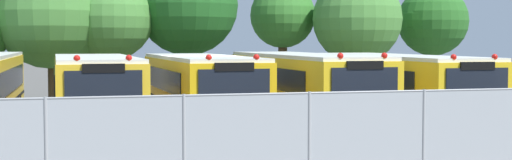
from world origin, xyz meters
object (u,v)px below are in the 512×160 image
(school_bus_3, at_px, (302,85))
(tree_6, at_px, (355,20))
(tree_2, at_px, (53,12))
(school_bus_2, at_px, (200,88))
(tree_5, at_px, (281,16))
(traffic_cone, at_px, (331,157))
(tree_4, at_px, (189,4))
(tree_7, at_px, (431,21))
(tree_3, at_px, (109,18))
(school_bus_1, at_px, (95,90))
(school_bus_4, at_px, (397,85))

(school_bus_3, bearing_deg, tree_6, -124.23)
(tree_2, bearing_deg, school_bus_2, -59.82)
(school_bus_2, relative_size, tree_2, 1.41)
(tree_2, xyz_separation_m, tree_5, (11.11, 2.25, 0.02))
(tree_6, relative_size, traffic_cone, 12.84)
(tree_5, distance_m, traffic_cone, 20.05)
(tree_2, relative_size, tree_4, 0.97)
(tree_7, height_order, traffic_cone, tree_7)
(tree_2, relative_size, tree_3, 1.14)
(school_bus_1, relative_size, school_bus_2, 0.98)
(school_bus_1, distance_m, tree_7, 19.82)
(tree_4, relative_size, tree_7, 1.20)
(school_bus_2, height_order, tree_3, tree_3)
(school_bus_1, bearing_deg, school_bus_4, 179.31)
(tree_6, xyz_separation_m, tree_7, (4.63, 1.03, 0.02))
(traffic_cone, bearing_deg, tree_2, 111.06)
(school_bus_3, distance_m, traffic_cone, 8.70)
(tree_7, bearing_deg, traffic_cone, -124.82)
(school_bus_4, relative_size, tree_3, 1.80)
(tree_2, distance_m, tree_3, 2.44)
(tree_3, distance_m, tree_7, 16.30)
(tree_6, bearing_deg, tree_4, 177.00)
(school_bus_2, xyz_separation_m, school_bus_4, (7.26, -0.16, -0.00))
(traffic_cone, bearing_deg, tree_6, 65.37)
(traffic_cone, bearing_deg, tree_7, 55.18)
(school_bus_1, distance_m, tree_3, 8.93)
(tree_2, bearing_deg, tree_7, 2.14)
(tree_3, bearing_deg, tree_5, 15.61)
(school_bus_1, height_order, school_bus_4, school_bus_1)
(school_bus_4, distance_m, traffic_cone, 10.06)
(school_bus_3, xyz_separation_m, tree_5, (2.53, 10.74, 2.83))
(tree_2, bearing_deg, tree_3, -4.20)
(tree_4, distance_m, tree_6, 8.08)
(school_bus_3, height_order, traffic_cone, school_bus_3)
(school_bus_3, relative_size, tree_6, 1.79)
(tree_5, distance_m, tree_6, 3.93)
(school_bus_1, xyz_separation_m, tree_2, (-1.41, 8.66, 2.83))
(school_bus_2, xyz_separation_m, tree_4, (1.10, 8.58, 3.30))
(school_bus_4, xyz_separation_m, tree_6, (1.87, 8.31, 2.60))
(school_bus_2, distance_m, tree_4, 9.25)
(school_bus_4, distance_m, tree_7, 11.67)
(tree_2, bearing_deg, traffic_cone, -68.94)
(school_bus_1, xyz_separation_m, school_bus_3, (7.17, 0.17, 0.02))
(school_bus_2, bearing_deg, tree_7, -147.74)
(school_bus_3, height_order, tree_6, tree_6)
(school_bus_4, relative_size, traffic_cone, 22.10)
(school_bus_3, bearing_deg, school_bus_2, -0.42)
(school_bus_4, relative_size, tree_5, 1.80)
(school_bus_2, bearing_deg, traffic_cone, 99.09)
(school_bus_3, bearing_deg, traffic_cone, 75.59)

